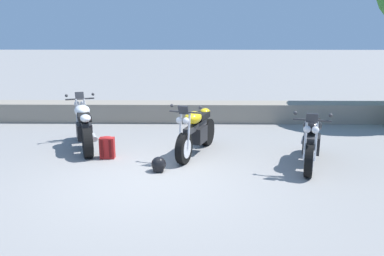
{
  "coord_description": "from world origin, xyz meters",
  "views": [
    {
      "loc": [
        0.84,
        -6.49,
        2.51
      ],
      "look_at": [
        0.73,
        1.2,
        0.65
      ],
      "focal_mm": 36.32,
      "sensor_mm": 36.0,
      "label": 1
    }
  ],
  "objects": [
    {
      "name": "rider_backpack",
      "position": [
        -1.03,
        1.2,
        0.24
      ],
      "size": [
        0.31,
        0.27,
        0.47
      ],
      "color": "#A31E1E",
      "rests_on": "ground"
    },
    {
      "name": "motorcycle_white_near_left",
      "position": [
        -1.71,
        1.94,
        0.49
      ],
      "size": [
        1.0,
        1.98,
        1.18
      ],
      "color": "black",
      "rests_on": "ground"
    },
    {
      "name": "stone_wall",
      "position": [
        0.0,
        4.8,
        0.28
      ],
      "size": [
        36.0,
        0.8,
        0.55
      ],
      "primitive_type": "cube",
      "color": "gray",
      "rests_on": "ground"
    },
    {
      "name": "motorcycle_yellow_centre",
      "position": [
        0.8,
        1.53,
        0.49
      ],
      "size": [
        0.96,
        1.99,
        1.18
      ],
      "color": "black",
      "rests_on": "ground"
    },
    {
      "name": "rider_helmet",
      "position": [
        0.11,
        0.41,
        0.14
      ],
      "size": [
        0.28,
        0.28,
        0.28
      ],
      "color": "black",
      "rests_on": "ground"
    },
    {
      "name": "motorcycle_black_far_right",
      "position": [
        3.06,
        0.84,
        0.49
      ],
      "size": [
        0.93,
        2.01,
        1.18
      ],
      "color": "black",
      "rests_on": "ground"
    },
    {
      "name": "ground_plane",
      "position": [
        0.0,
        0.0,
        0.0
      ],
      "size": [
        120.0,
        120.0,
        0.0
      ],
      "primitive_type": "plane",
      "color": "gray"
    }
  ]
}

